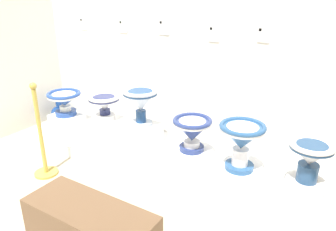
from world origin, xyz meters
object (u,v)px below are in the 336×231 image
plinth_block_slender_white (191,153)px  antique_toilet_leftmost (310,159)px  plinth_block_leftmost (304,190)px  antique_toilet_slender_white (192,130)px  info_placard_fifth (264,34)px  info_placard_third (164,27)px  plinth_block_central_ornate (239,172)px  decorative_vase_corner (61,112)px  plinth_block_tall_cobalt (106,126)px  plinth_block_rightmost (67,119)px  info_placard_fourth (214,34)px  antique_toilet_broad_patterned (140,100)px  antique_toilet_rightmost (64,100)px  antique_toilet_tall_cobalt (104,103)px  info_placard_first (83,24)px  plinth_block_broad_patterned (142,135)px  stanchion_post_near_left (42,147)px  info_placard_second (123,26)px  antique_toilet_central_ornate (242,138)px

plinth_block_slender_white → antique_toilet_leftmost: size_ratio=0.81×
plinth_block_slender_white → plinth_block_leftmost: 1.10m
antique_toilet_slender_white → info_placard_fifth: 1.11m
antique_toilet_slender_white → info_placard_third: info_placard_third is taller
plinth_block_central_ornate → decorative_vase_corner: decorative_vase_corner is taller
plinth_block_tall_cobalt → decorative_vase_corner: 0.97m
plinth_block_central_ornate → antique_toilet_slender_white: bearing=171.7°
plinth_block_rightmost → antique_toilet_leftmost: 2.84m
plinth_block_rightmost → info_placard_fourth: 2.12m
antique_toilet_broad_patterned → plinth_block_rightmost: bearing=-179.5°
info_placard_fifth → antique_toilet_rightmost: bearing=-168.3°
plinth_block_rightmost → info_placard_third: size_ratio=2.37×
antique_toilet_tall_cobalt → antique_toilet_broad_patterned: size_ratio=0.93×
antique_toilet_rightmost → antique_toilet_leftmost: 2.83m
info_placard_third → info_placard_first: bearing=-180.0°
antique_toilet_tall_cobalt → info_placard_fifth: size_ratio=2.70×
plinth_block_leftmost → info_placard_third: (-1.67, 0.44, 1.19)m
antique_toilet_broad_patterned → antique_toilet_slender_white: 0.62m
plinth_block_broad_patterned → plinth_block_slender_white: bearing=5.4°
info_placard_fourth → plinth_block_central_ornate: bearing=-42.2°
info_placard_third → info_placard_fourth: info_placard_third is taller
plinth_block_leftmost → stanchion_post_near_left: 2.41m
antique_toilet_tall_cobalt → antique_toilet_leftmost: bearing=-1.2°
plinth_block_rightmost → antique_toilet_rightmost: antique_toilet_rightmost is taller
info_placard_third → decorative_vase_corner: info_placard_third is taller
info_placard_fifth → info_placard_third: bearing=180.0°
antique_toilet_rightmost → decorative_vase_corner: antique_toilet_rightmost is taller
info_placard_second → plinth_block_tall_cobalt: bearing=-91.2°
info_placard_first → info_placard_fifth: bearing=0.0°
info_placard_first → decorative_vase_corner: size_ratio=0.41×
antique_toilet_rightmost → stanchion_post_near_left: size_ratio=0.43×
plinth_block_slender_white → info_placard_fourth: size_ratio=2.20×
plinth_block_central_ornate → info_placard_second: info_placard_second is taller
antique_toilet_rightmost → antique_toilet_central_ornate: antique_toilet_central_ornate is taller
plinth_block_broad_patterned → antique_toilet_broad_patterned: bearing=0.0°
plinth_block_leftmost → antique_toilet_tall_cobalt: bearing=178.8°
antique_toilet_leftmost → antique_toilet_central_ornate: bearing=-177.0°
plinth_block_slender_white → info_placard_first: (-1.77, 0.40, 1.14)m
antique_toilet_tall_cobalt → antique_toilet_broad_patterned: antique_toilet_broad_patterned is taller
antique_toilet_tall_cobalt → plinth_block_rightmost: bearing=-173.6°
plinth_block_tall_cobalt → info_placard_second: 1.17m
antique_toilet_slender_white → plinth_block_central_ornate: size_ratio=1.11×
plinth_block_rightmost → info_placard_second: 1.36m
plinth_block_tall_cobalt → antique_toilet_broad_patterned: (0.56, -0.06, 0.43)m
antique_toilet_slender_white → plinth_block_central_ornate: antique_toilet_slender_white is taller
antique_toilet_rightmost → plinth_block_central_ornate: (2.26, -0.01, -0.29)m
plinth_block_slender_white → info_placard_third: bearing=145.4°
info_placard_second → info_placard_first: bearing=-180.0°
antique_toilet_rightmost → plinth_block_tall_cobalt: (0.59, 0.07, -0.24)m
antique_toilet_tall_cobalt → stanchion_post_near_left: (-0.02, -0.87, -0.19)m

